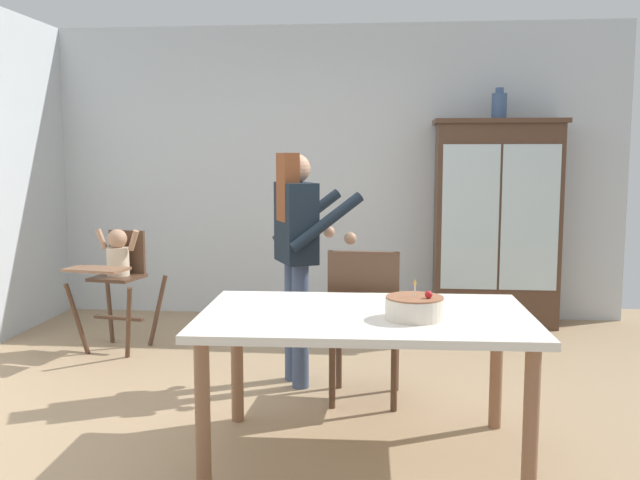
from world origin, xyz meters
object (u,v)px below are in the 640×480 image
(dining_chair_far_side, at_px, (364,316))
(birthday_cake, at_px, (415,308))
(dining_table, at_px, (365,329))
(adult_person, at_px, (297,239))
(high_chair_with_toddler, at_px, (117,267))
(ceramic_vase, at_px, (499,105))
(china_cabinet, at_px, (496,223))

(dining_chair_far_side, bearing_deg, birthday_cake, 109.99)
(dining_table, relative_size, birthday_cake, 5.94)
(adult_person, xyz_separation_m, dining_chair_far_side, (0.45, -0.37, -0.41))
(dining_table, xyz_separation_m, dining_chair_far_side, (-0.03, 0.73, -0.10))
(dining_chair_far_side, bearing_deg, high_chair_with_toddler, -25.88)
(ceramic_vase, bearing_deg, adult_person, -130.48)
(adult_person, distance_m, dining_chair_far_side, 0.71)
(china_cabinet, distance_m, dining_chair_far_side, 2.46)
(china_cabinet, height_order, ceramic_vase, ceramic_vase)
(high_chair_with_toddler, bearing_deg, adult_person, -14.10)
(high_chair_with_toddler, bearing_deg, dining_chair_far_side, -17.85)
(high_chair_with_toddler, xyz_separation_m, dining_chair_far_side, (1.95, -1.05, -0.10))
(ceramic_vase, height_order, high_chair_with_toddler, ceramic_vase)
(dining_chair_far_side, bearing_deg, adult_person, -36.51)
(china_cabinet, bearing_deg, dining_table, -110.20)
(birthday_cake, relative_size, dining_chair_far_side, 0.29)
(ceramic_vase, height_order, dining_table, ceramic_vase)
(high_chair_with_toddler, height_order, adult_person, adult_person)
(china_cabinet, xyz_separation_m, birthday_cake, (-0.83, -3.00, -0.12))
(china_cabinet, relative_size, birthday_cake, 6.51)
(birthday_cake, xyz_separation_m, dining_chair_far_side, (-0.26, 0.83, -0.24))
(birthday_cake, height_order, dining_chair_far_side, dining_chair_far_side)
(birthday_cake, bearing_deg, dining_table, 155.89)
(birthday_cake, bearing_deg, adult_person, 120.89)
(dining_table, bearing_deg, ceramic_vase, 69.85)
(dining_table, height_order, dining_chair_far_side, dining_chair_far_side)
(high_chair_with_toddler, distance_m, birthday_cake, 2.90)
(adult_person, bearing_deg, china_cabinet, -65.09)
(china_cabinet, bearing_deg, adult_person, -130.57)
(adult_person, height_order, dining_chair_far_side, adult_person)
(dining_chair_far_side, bearing_deg, china_cabinet, -114.35)
(ceramic_vase, distance_m, adult_person, 2.57)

